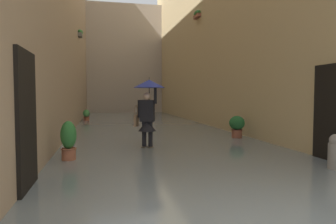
{
  "coord_description": "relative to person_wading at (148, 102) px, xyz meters",
  "views": [
    {
      "loc": [
        1.89,
        2.35,
        1.52
      ],
      "look_at": [
        0.27,
        -5.15,
        1.09
      ],
      "focal_mm": 32.9,
      "sensor_mm": 36.0,
      "label": 1
    }
  ],
  "objects": [
    {
      "name": "mooring_bollard",
      "position": [
        -3.19,
        3.24,
        -0.95
      ],
      "size": [
        0.27,
        0.27,
        0.76
      ],
      "color": "gray",
      "rests_on": "ground_plane"
    },
    {
      "name": "flood_water",
      "position": [
        -0.64,
        -5.45,
        -1.29
      ],
      "size": [
        6.88,
        28.9,
        0.08
      ],
      "primitive_type": "cube",
      "color": "slate",
      "rests_on": "ground_plane"
    },
    {
      "name": "potted_plant_mid_right",
      "position": [
        1.97,
        1.24,
        -0.83
      ],
      "size": [
        0.35,
        0.35,
        0.94
      ],
      "color": "#9E563D",
      "rests_on": "ground_plane"
    },
    {
      "name": "building_facade_far",
      "position": [
        -0.64,
        -17.81,
        3.12
      ],
      "size": [
        9.68,
        1.8,
        8.89
      ],
      "primitive_type": "cube",
      "color": "#A89989",
      "rests_on": "ground_plane"
    },
    {
      "name": "potted_plant_far_left",
      "position": [
        -3.21,
        -1.26,
        -0.85
      ],
      "size": [
        0.52,
        0.52,
        0.81
      ],
      "color": "brown",
      "rests_on": "ground_plane"
    },
    {
      "name": "potted_plant_far_right",
      "position": [
        2.08,
        -9.33,
        -0.96
      ],
      "size": [
        0.36,
        0.36,
        0.7
      ],
      "color": "brown",
      "rests_on": "ground_plane"
    },
    {
      "name": "person_wading",
      "position": [
        0.0,
        0.0,
        0.0
      ],
      "size": [
        0.87,
        0.87,
        2.01
      ],
      "color": "#4C4233",
      "rests_on": "ground_plane"
    },
    {
      "name": "ground_plane",
      "position": [
        -0.64,
        -5.45,
        -1.33
      ],
      "size": [
        60.0,
        60.0,
        0.0
      ],
      "primitive_type": "plane",
      "color": "gray"
    }
  ]
}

